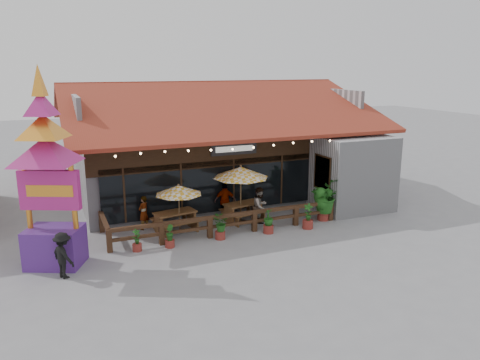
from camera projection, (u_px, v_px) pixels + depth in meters
name	position (u px, v px, depth m)	size (l,w,h in m)	color
ground	(260.00, 226.00, 20.57)	(100.00, 100.00, 0.00)	gray
restaurant_building	(214.00, 152.00, 26.07)	(15.50, 14.73, 6.09)	silver
patio_railing	(214.00, 221.00, 19.34)	(10.00, 2.60, 0.92)	#432A18
umbrella_left	(179.00, 190.00, 19.39)	(2.21, 2.21, 2.11)	brown
umbrella_right	(241.00, 172.00, 20.53)	(2.86, 2.86, 2.64)	brown
picnic_table_left	(175.00, 218.00, 19.89)	(1.98, 1.78, 0.84)	brown
picnic_table_right	(243.00, 209.00, 21.20)	(1.96, 1.77, 0.83)	brown
thai_sign_tower	(46.00, 156.00, 15.63)	(3.64, 3.64, 7.44)	#4E217C
tropical_plant	(324.00, 197.00, 21.13)	(1.74, 1.81, 1.93)	maroon
diner_a	(144.00, 213.00, 20.01)	(0.54, 0.36, 1.49)	#321F10
diner_b	(260.00, 206.00, 20.53)	(0.84, 0.65, 1.72)	#321F10
diner_c	(225.00, 201.00, 21.44)	(0.98, 0.41, 1.67)	#321F10
pedestrian	(63.00, 255.00, 15.38)	(1.02, 0.58, 1.57)	black
planter_a	(137.00, 242.00, 17.72)	(0.36, 0.36, 0.88)	maroon
planter_b	(170.00, 237.00, 18.08)	(0.37, 0.37, 0.91)	maroon
planter_c	(220.00, 226.00, 18.90)	(0.81, 0.78, 1.01)	maroon
planter_d	(268.00, 221.00, 19.59)	(0.54, 0.54, 1.06)	maroon
planter_e	(308.00, 218.00, 20.18)	(0.47, 0.47, 1.12)	maroon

